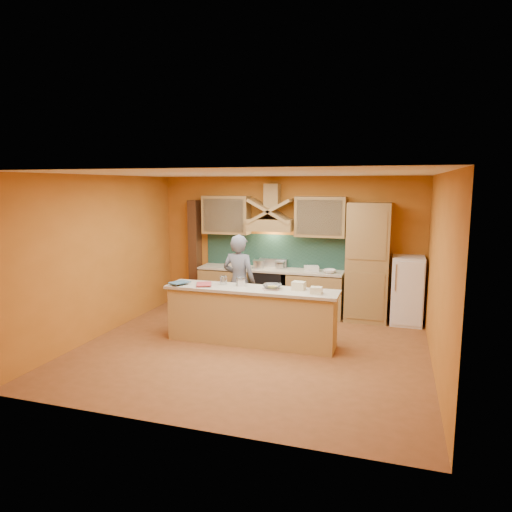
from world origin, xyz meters
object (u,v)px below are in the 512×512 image
(mixing_bowl, at_px, (272,287))
(fridge, at_px, (407,290))
(stove, at_px, (270,291))
(person, at_px, (239,282))
(kitchen_scale, at_px, (241,283))

(mixing_bowl, bearing_deg, fridge, 40.97)
(mixing_bowl, bearing_deg, stove, 106.59)
(fridge, relative_size, person, 0.75)
(kitchen_scale, height_order, mixing_bowl, kitchen_scale)
(stove, bearing_deg, person, -102.12)
(stove, height_order, kitchen_scale, kitchen_scale)
(person, relative_size, kitchen_scale, 14.77)
(stove, height_order, fridge, fridge)
(kitchen_scale, xyz_separation_m, mixing_bowl, (0.56, -0.07, -0.01))
(fridge, distance_m, person, 3.20)
(person, height_order, mixing_bowl, person)
(stove, relative_size, mixing_bowl, 2.94)
(stove, bearing_deg, fridge, 0.00)
(fridge, xyz_separation_m, person, (-2.96, -1.20, 0.22))
(stove, xyz_separation_m, mixing_bowl, (0.56, -1.86, 0.53))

